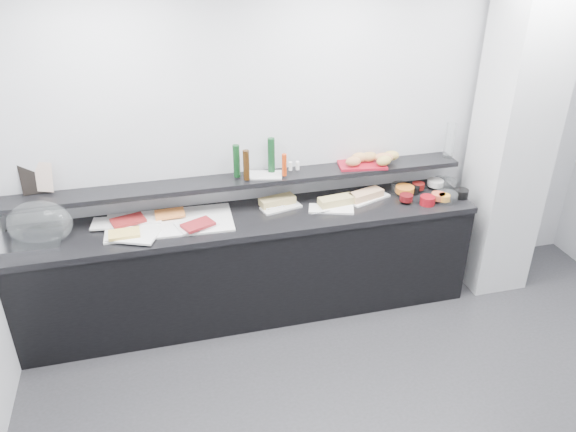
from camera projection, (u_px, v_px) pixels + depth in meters
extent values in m
cube|color=silver|center=(325.00, 141.00, 4.57)|extent=(5.00, 0.02, 2.70)
cube|color=silver|center=(512.00, 139.00, 4.59)|extent=(0.50, 0.50, 2.70)
cube|color=black|center=(251.00, 267.00, 4.59)|extent=(3.60, 0.60, 0.85)
cube|color=black|center=(249.00, 219.00, 4.38)|extent=(3.62, 0.62, 0.05)
cube|color=black|center=(244.00, 180.00, 4.41)|extent=(3.60, 0.25, 0.04)
cube|color=silver|center=(28.00, 242.00, 3.98)|extent=(0.48, 0.33, 0.04)
ellipsoid|color=white|center=(40.00, 224.00, 4.01)|extent=(0.51, 0.39, 0.34)
cube|color=white|center=(170.00, 223.00, 4.27)|extent=(0.96, 0.48, 0.01)
cube|color=white|center=(111.00, 223.00, 4.23)|extent=(0.30, 0.22, 0.01)
cube|color=maroon|center=(128.00, 220.00, 4.23)|extent=(0.28, 0.22, 0.02)
cube|color=white|center=(144.00, 218.00, 4.30)|extent=(0.31, 0.24, 0.01)
cube|color=orange|center=(170.00, 213.00, 4.32)|extent=(0.23, 0.15, 0.02)
cube|color=white|center=(134.00, 235.00, 4.07)|extent=(0.41, 0.34, 0.01)
cube|color=#EAC55B|center=(124.00, 234.00, 4.05)|extent=(0.23, 0.15, 0.02)
cube|color=white|center=(197.00, 224.00, 4.21)|extent=(0.34, 0.28, 0.01)
cube|color=maroon|center=(198.00, 225.00, 4.17)|extent=(0.27, 0.23, 0.02)
cube|color=silver|center=(281.00, 207.00, 4.49)|extent=(0.34, 0.21, 0.01)
cube|color=tan|center=(277.00, 201.00, 4.51)|extent=(0.30, 0.17, 0.06)
cylinder|color=silver|center=(275.00, 208.00, 4.46)|extent=(0.16, 0.03, 0.01)
cube|color=white|center=(331.00, 209.00, 4.46)|extent=(0.38, 0.25, 0.01)
cube|color=tan|center=(336.00, 201.00, 4.51)|extent=(0.30, 0.14, 0.06)
cylinder|color=#B0B3B7|center=(321.00, 212.00, 4.39)|extent=(0.16, 0.03, 0.01)
cube|color=white|center=(368.00, 198.00, 4.64)|extent=(0.40, 0.28, 0.01)
cube|color=tan|center=(366.00, 195.00, 4.61)|extent=(0.31, 0.20, 0.06)
cylinder|color=silver|center=(359.00, 201.00, 4.57)|extent=(0.16, 0.04, 0.01)
cylinder|color=white|center=(401.00, 188.00, 4.74)|extent=(0.17, 0.17, 0.07)
cylinder|color=orange|center=(405.00, 189.00, 4.69)|extent=(0.20, 0.20, 0.05)
cylinder|color=black|center=(411.00, 189.00, 4.73)|extent=(0.17, 0.17, 0.07)
cylinder|color=#63100E|center=(418.00, 186.00, 4.75)|extent=(0.11, 0.11, 0.05)
cylinder|color=white|center=(444.00, 184.00, 4.81)|extent=(0.27, 0.27, 0.07)
cylinder|color=silver|center=(435.00, 183.00, 4.81)|extent=(0.16, 0.16, 0.05)
cylinder|color=maroon|center=(427.00, 200.00, 4.54)|extent=(0.12, 0.12, 0.07)
cylinder|color=#520B0E|center=(406.00, 198.00, 4.56)|extent=(0.12, 0.12, 0.05)
cylinder|color=white|center=(446.00, 197.00, 4.59)|extent=(0.22, 0.22, 0.07)
cylinder|color=#D65634|center=(438.00, 196.00, 4.58)|extent=(0.12, 0.12, 0.05)
cylinder|color=black|center=(461.00, 193.00, 4.65)|extent=(0.15, 0.15, 0.07)
cylinder|color=orange|center=(444.00, 198.00, 4.55)|extent=(0.10, 0.10, 0.05)
cube|color=black|center=(34.00, 176.00, 4.11)|extent=(0.20, 0.09, 0.26)
cube|color=beige|center=(40.00, 177.00, 4.11)|extent=(0.21, 0.13, 0.22)
cube|color=silver|center=(265.00, 175.00, 4.44)|extent=(0.30, 0.22, 0.01)
cylinder|color=#0F3817|center=(237.00, 161.00, 4.34)|extent=(0.06, 0.06, 0.26)
cylinder|color=#321C09|center=(246.00, 165.00, 4.29)|extent=(0.05, 0.05, 0.24)
cylinder|color=#0F3A1B|center=(271.00, 155.00, 4.42)|extent=(0.06, 0.06, 0.28)
cylinder|color=red|center=(284.00, 165.00, 4.38)|extent=(0.04, 0.04, 0.18)
cylinder|color=white|center=(290.00, 166.00, 4.49)|extent=(0.03, 0.03, 0.07)
cylinder|color=white|center=(298.00, 166.00, 4.50)|extent=(0.03, 0.03, 0.07)
cube|color=maroon|center=(361.00, 163.00, 4.63)|extent=(0.42, 0.33, 0.02)
ellipsoid|color=#C3864A|center=(359.00, 157.00, 4.62)|extent=(0.14, 0.10, 0.08)
ellipsoid|color=#BD7948|center=(353.00, 162.00, 4.54)|extent=(0.13, 0.09, 0.08)
ellipsoid|color=#B29444|center=(384.00, 161.00, 4.55)|extent=(0.16, 0.13, 0.08)
ellipsoid|color=#BF7949|center=(384.00, 158.00, 4.61)|extent=(0.18, 0.14, 0.08)
ellipsoid|color=#AF7E42|center=(369.00, 157.00, 4.63)|extent=(0.14, 0.09, 0.08)
ellipsoid|color=tan|center=(391.00, 156.00, 4.65)|extent=(0.14, 0.10, 0.08)
cylinder|color=white|center=(450.00, 141.00, 4.71)|extent=(0.09, 0.09, 0.30)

